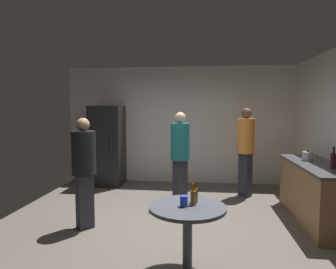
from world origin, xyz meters
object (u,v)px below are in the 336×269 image
(kettle, at_px, (308,156))
(foreground_table, at_px, (188,216))
(beer_bottle_brown, at_px, (195,195))
(beer_bottle_amber, at_px, (193,197))
(person_in_orange_shirt, at_px, (246,145))
(refrigerator, at_px, (107,146))
(wine_bottle_on_counter, at_px, (333,160))
(plastic_cup_blue, at_px, (184,201))
(person_in_black_shirt, at_px, (84,164))
(person_in_teal_shirt, at_px, (180,151))

(kettle, bearing_deg, foreground_table, -133.14)
(beer_bottle_brown, bearing_deg, beer_bottle_amber, -98.59)
(beer_bottle_brown, relative_size, person_in_orange_shirt, 0.13)
(refrigerator, height_order, kettle, refrigerator)
(person_in_orange_shirt, bearing_deg, beer_bottle_brown, 29.68)
(refrigerator, height_order, wine_bottle_on_counter, refrigerator)
(wine_bottle_on_counter, height_order, plastic_cup_blue, wine_bottle_on_counter)
(person_in_black_shirt, distance_m, person_in_orange_shirt, 3.16)
(plastic_cup_blue, bearing_deg, refrigerator, 119.14)
(person_in_teal_shirt, xyz_separation_m, person_in_black_shirt, (-1.30, -1.20, -0.04))
(foreground_table, bearing_deg, person_in_teal_shirt, 96.18)
(wine_bottle_on_counter, height_order, beer_bottle_brown, wine_bottle_on_counter)
(beer_bottle_brown, height_order, person_in_black_shirt, person_in_black_shirt)
(person_in_teal_shirt, relative_size, person_in_black_shirt, 1.04)
(kettle, distance_m, foreground_table, 2.72)
(wine_bottle_on_counter, distance_m, person_in_orange_shirt, 1.87)
(beer_bottle_brown, xyz_separation_m, person_in_teal_shirt, (-0.32, 2.12, 0.16))
(foreground_table, bearing_deg, beer_bottle_brown, 61.08)
(kettle, xyz_separation_m, person_in_teal_shirt, (-2.09, 0.28, 0.01))
(refrigerator, distance_m, person_in_black_shirt, 2.49)
(foreground_table, bearing_deg, person_in_black_shirt, 145.74)
(refrigerator, relative_size, person_in_black_shirt, 1.12)
(foreground_table, bearing_deg, wine_bottle_on_counter, 34.10)
(beer_bottle_brown, relative_size, plastic_cup_blue, 2.09)
(foreground_table, bearing_deg, beer_bottle_amber, 33.77)
(person_in_orange_shirt, bearing_deg, person_in_teal_shirt, -13.34)
(wine_bottle_on_counter, height_order, person_in_black_shirt, person_in_black_shirt)
(person_in_teal_shirt, bearing_deg, plastic_cup_blue, -33.35)
(kettle, relative_size, foreground_table, 0.30)
(kettle, distance_m, person_in_teal_shirt, 2.11)
(beer_bottle_brown, bearing_deg, person_in_orange_shirt, 71.63)
(foreground_table, xyz_separation_m, beer_bottle_brown, (0.07, 0.13, 0.19))
(person_in_black_shirt, relative_size, person_in_orange_shirt, 0.92)
(person_in_teal_shirt, distance_m, person_in_black_shirt, 1.77)
(foreground_table, relative_size, person_in_black_shirt, 0.50)
(plastic_cup_blue, bearing_deg, wine_bottle_on_counter, 33.98)
(wine_bottle_on_counter, bearing_deg, person_in_orange_shirt, 121.10)
(refrigerator, distance_m, plastic_cup_blue, 4.03)
(wine_bottle_on_counter, xyz_separation_m, person_in_black_shirt, (-3.51, -0.28, -0.08))
(beer_bottle_brown, height_order, person_in_teal_shirt, person_in_teal_shirt)
(wine_bottle_on_counter, distance_m, beer_bottle_amber, 2.31)
(refrigerator, xyz_separation_m, beer_bottle_brown, (2.07, -3.37, -0.08))
(kettle, relative_size, person_in_black_shirt, 0.15)
(beer_bottle_amber, bearing_deg, foreground_table, -146.23)
(foreground_table, xyz_separation_m, person_in_orange_shirt, (1.00, 2.93, 0.40))
(foreground_table, height_order, plastic_cup_blue, plastic_cup_blue)
(beer_bottle_brown, distance_m, person_in_black_shirt, 1.86)
(refrigerator, xyz_separation_m, plastic_cup_blue, (1.96, -3.52, -0.11))
(foreground_table, bearing_deg, plastic_cup_blue, -152.86)
(foreground_table, relative_size, beer_bottle_amber, 3.48)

